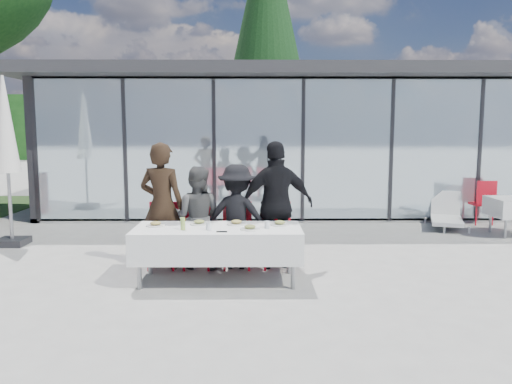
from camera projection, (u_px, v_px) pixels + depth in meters
ground at (258, 275)px, 7.12m from camera, size 90.00×90.00×0.00m
pavilion at (321, 127)px, 14.97m from camera, size 14.80×8.80×3.44m
treeline at (224, 128)px, 34.61m from camera, size 62.50×2.00×4.40m
dining_table at (218, 243)px, 6.78m from camera, size 2.26×0.96×0.75m
diner_a at (162, 206)px, 7.42m from camera, size 0.84×0.84×1.88m
diner_chair_a at (163, 232)px, 7.52m from camera, size 0.44×0.44×0.97m
diner_b at (197, 217)px, 7.44m from camera, size 0.87×0.87×1.53m
diner_chair_b at (198, 231)px, 7.52m from camera, size 0.44×0.44×0.97m
diner_c at (237, 216)px, 7.45m from camera, size 1.16×1.16×1.56m
diner_chair_c at (237, 231)px, 7.53m from camera, size 0.44×0.44×0.97m
diner_d at (277, 205)px, 7.43m from camera, size 1.32×1.32×1.90m
diner_chair_d at (277, 231)px, 7.53m from camera, size 0.44×0.44×0.97m
plate_a at (156, 224)px, 6.84m from camera, size 0.27×0.27×0.07m
plate_b at (199, 223)px, 6.96m from camera, size 0.27×0.27×0.07m
plate_c at (236, 223)px, 6.95m from camera, size 0.27×0.27×0.07m
plate_d at (280, 223)px, 6.90m from camera, size 0.27×0.27×0.07m
plate_extra at (250, 228)px, 6.59m from camera, size 0.27×0.27×0.07m
juice_bottle at (183, 224)px, 6.57m from camera, size 0.06×0.06×0.16m
drinking_glasses at (238, 226)px, 6.62m from camera, size 0.85×0.18×0.10m
folded_eyeglasses at (222, 232)px, 6.44m from camera, size 0.14×0.03×0.01m
spare_chair_b at (483, 200)px, 10.83m from camera, size 0.46×0.46×0.97m
market_umbrella at (6, 135)px, 8.73m from camera, size 0.50×0.50×3.00m
lounger at (446, 215)px, 10.65m from camera, size 0.99×1.45×0.72m
conifer_tree at (267, 27)px, 19.27m from camera, size 4.00×4.00×10.50m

